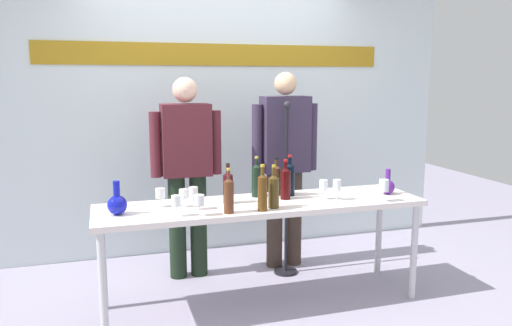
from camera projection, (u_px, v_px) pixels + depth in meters
name	position (u px, v px, depth m)	size (l,w,h in m)	color
ground_plane	(262.00, 303.00, 3.73)	(10.00, 10.00, 0.00)	#9E96AD
back_wall	(218.00, 94.00, 4.78)	(4.64, 0.11, 3.00)	silver
display_table	(262.00, 211.00, 3.61)	(2.36, 0.60, 0.77)	white
decanter_blue_left	(117.00, 204.00, 3.27)	(0.13, 0.13, 0.23)	#1218AE
decanter_blue_right	(388.00, 186.00, 3.85)	(0.11, 0.11, 0.20)	#521E87
presenter_left	(187.00, 166.00, 4.10)	(0.58, 0.22, 1.66)	black
presenter_right	(285.00, 158.00, 4.35)	(0.59, 0.22, 1.71)	#382B23
wine_bottle_0	(229.00, 194.00, 3.30)	(0.07, 0.07, 0.30)	#552C18
wine_bottle_1	(228.00, 186.00, 3.56)	(0.07, 0.07, 0.29)	#370A13
wine_bottle_2	(274.00, 190.00, 3.43)	(0.07, 0.07, 0.30)	#433213
wine_bottle_3	(276.00, 179.00, 3.81)	(0.07, 0.07, 0.29)	#4C2C1A
wine_bottle_4	(285.00, 182.00, 3.68)	(0.07, 0.07, 0.30)	#380607
wine_bottle_5	(290.00, 178.00, 3.79)	(0.08, 0.08, 0.31)	black
wine_bottle_6	(262.00, 191.00, 3.36)	(0.07, 0.07, 0.32)	#50300E
wine_bottle_7	(257.00, 179.00, 3.76)	(0.07, 0.07, 0.31)	black
wine_glass_left_0	(184.00, 194.00, 3.46)	(0.06, 0.06, 0.13)	white
wine_glass_left_1	(176.00, 201.00, 3.22)	(0.06, 0.06, 0.14)	white
wine_glass_left_2	(160.00, 194.00, 3.46)	(0.07, 0.07, 0.13)	white
wine_glass_left_3	(193.00, 194.00, 3.38)	(0.06, 0.06, 0.16)	white
wine_glass_left_4	(199.00, 200.00, 3.24)	(0.07, 0.07, 0.14)	white
wine_glass_right_0	(384.00, 186.00, 3.61)	(0.07, 0.07, 0.16)	white
wine_glass_right_1	(337.00, 186.00, 3.65)	(0.06, 0.06, 0.15)	white
wine_glass_right_2	(323.00, 186.00, 3.68)	(0.06, 0.06, 0.15)	white
microphone_stand	(286.00, 218.00, 4.24)	(0.20, 0.20, 1.47)	black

